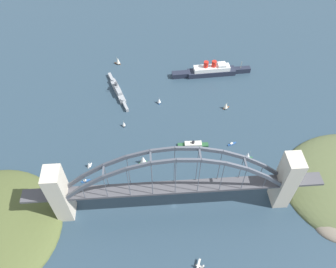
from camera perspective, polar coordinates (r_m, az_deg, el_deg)
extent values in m
plane|color=#283D4C|center=(305.69, 1.05, -12.26)|extent=(1400.00, 1400.00, 0.00)
cube|color=beige|center=(289.64, -18.21, -9.89)|extent=(13.62, 17.68, 61.60)
cube|color=beige|center=(299.70, 19.70, -7.63)|extent=(13.62, 17.68, 61.60)
cube|color=#47474C|center=(278.80, 1.14, -9.20)|extent=(176.10, 12.12, 2.40)
cube|color=#47474C|center=(295.13, -21.79, -9.86)|extent=(24.00, 12.12, 2.40)
cube|color=#47474C|center=(306.93, 22.98, -7.23)|extent=(24.00, 12.12, 2.40)
cube|color=#4C515B|center=(276.68, -16.25, -9.92)|extent=(20.43, 1.80, 18.80)
cube|color=#4C515B|center=(260.70, -12.99, -8.19)|extent=(20.12, 1.80, 15.40)
cube|color=#4C515B|center=(248.90, -9.25, -6.70)|extent=(19.72, 1.80, 11.99)
cube|color=#4C515B|center=(241.38, -5.14, -5.54)|extent=(19.21, 1.80, 8.54)
cube|color=#4C515B|center=(238.22, -0.79, -4.81)|extent=(18.61, 1.80, 5.01)
cube|color=#4C515B|center=(239.42, 3.60, -4.55)|extent=(18.61, 1.80, 5.01)
cube|color=#4C515B|center=(244.91, 7.83, -4.78)|extent=(19.21, 1.80, 8.54)
cube|color=#4C515B|center=(254.58, 11.72, -5.46)|extent=(19.72, 1.80, 11.99)
cube|color=#4C515B|center=(268.26, 15.17, -6.51)|extent=(20.12, 1.80, 15.40)
cube|color=#4C515B|center=(285.82, 18.10, -7.85)|extent=(20.43, 1.80, 18.80)
cube|color=#4C515B|center=(282.35, -15.99, -8.03)|extent=(20.43, 1.80, 18.80)
cube|color=#4C515B|center=(266.72, -12.80, -6.23)|extent=(20.12, 1.80, 15.40)
cube|color=#4C515B|center=(255.19, -9.16, -4.68)|extent=(19.72, 1.80, 11.99)
cube|color=#4C515B|center=(247.87, -5.16, -3.49)|extent=(19.21, 1.80, 8.54)
cube|color=#4C515B|center=(244.79, -0.94, -2.75)|extent=(18.61, 1.80, 5.01)
cube|color=#4C515B|center=(245.95, 3.32, -2.51)|extent=(18.61, 1.80, 5.01)
cube|color=#4C515B|center=(251.30, 7.43, -2.78)|extent=(19.21, 1.80, 8.54)
cube|color=#4C515B|center=(260.73, 11.24, -3.52)|extent=(19.72, 1.80, 11.99)
cube|color=#4C515B|center=(274.11, 14.62, -4.65)|extent=(20.12, 1.80, 15.40)
cube|color=#4C515B|center=(291.31, 17.52, -6.07)|extent=(20.43, 1.80, 18.80)
cube|color=#4C515B|center=(288.51, -17.56, -9.86)|extent=(1.40, 10.90, 1.40)
cube|color=#4C515B|center=(256.95, -11.12, -6.34)|extent=(1.40, 10.90, 1.40)
cube|color=#4C515B|center=(242.12, -3.03, -4.01)|extent=(1.40, 10.90, 1.40)
cube|color=#4C515B|center=(244.47, 5.58, -3.52)|extent=(1.40, 10.90, 1.40)
cube|color=#4C515B|center=(263.53, 13.26, -4.92)|extent=(1.40, 10.90, 1.40)
cube|color=#4C515B|center=(298.25, 19.10, -7.67)|extent=(1.40, 10.90, 1.40)
cylinder|color=#4C515B|center=(274.11, -14.39, -9.83)|extent=(0.56, 0.56, 15.22)
cylinder|color=#4C515B|center=(279.84, -14.18, -7.92)|extent=(0.56, 0.56, 15.22)
cylinder|color=#4C515B|center=(265.50, -10.74, -9.03)|extent=(0.56, 0.56, 28.00)
cylinder|color=#4C515B|center=(271.41, -10.62, -7.07)|extent=(0.56, 0.56, 28.00)
cylinder|color=#4C515B|center=(259.58, -6.85, -8.35)|extent=(0.56, 0.56, 37.12)
cylinder|color=#4C515B|center=(265.62, -6.83, -6.37)|extent=(0.56, 0.56, 37.12)
cylinder|color=#4C515B|center=(256.45, -2.79, -7.84)|extent=(0.56, 0.56, 42.60)
cylinder|color=#4C515B|center=(262.56, -2.88, -5.84)|extent=(0.56, 0.56, 42.60)
cylinder|color=#4C515B|center=(256.15, 1.32, -7.49)|extent=(0.56, 0.56, 44.42)
cylinder|color=#4C515B|center=(262.26, 1.12, -5.51)|extent=(0.56, 0.56, 44.42)
cylinder|color=#4C515B|center=(258.66, 5.39, -7.34)|extent=(0.56, 0.56, 42.60)
cylinder|color=#4C515B|center=(264.73, 5.08, -5.38)|extent=(0.56, 0.56, 42.60)
cylinder|color=#4C515B|center=(263.94, 9.31, -7.37)|extent=(0.56, 0.56, 37.12)
cylinder|color=#4C515B|center=(269.89, 8.91, -5.45)|extent=(0.56, 0.56, 37.12)
cylinder|color=#4C515B|center=(271.88, 13.00, -7.59)|extent=(0.56, 0.56, 28.00)
cylinder|color=#4C515B|center=(277.65, 12.51, -5.72)|extent=(0.56, 0.56, 28.00)
cylinder|color=#4C515B|center=(282.33, 16.38, -7.96)|extent=(0.56, 0.56, 15.22)
cylinder|color=#4C515B|center=(287.89, 15.83, -6.16)|extent=(0.56, 0.56, 15.22)
cube|color=#1E2333|center=(428.99, 7.49, 10.55)|extent=(60.80, 15.81, 6.73)
cube|color=#1E2333|center=(439.55, 12.69, 10.77)|extent=(20.41, 8.05, 6.73)
cube|color=#1E2333|center=(422.00, 2.08, 10.22)|extent=(20.48, 9.46, 6.73)
cube|color=white|center=(425.22, 7.57, 11.19)|extent=(45.67, 13.14, 5.55)
cube|color=white|center=(425.51, 9.29, 11.73)|extent=(10.41, 10.11, 3.20)
cylinder|color=red|center=(421.67, 7.97, 11.93)|extent=(5.78, 5.78, 7.91)
cylinder|color=red|center=(419.46, 6.59, 11.86)|extent=(5.78, 5.78, 7.91)
cylinder|color=tan|center=(433.79, 12.55, 11.62)|extent=(0.50, 0.50, 10.00)
cube|color=gray|center=(404.08, -8.65, 7.30)|extent=(20.56, 42.57, 4.33)
cube|color=gray|center=(383.57, -7.34, 4.71)|extent=(7.58, 14.45, 4.33)
cube|color=gray|center=(425.51, -9.83, 9.62)|extent=(8.14, 14.65, 4.33)
cube|color=gray|center=(401.37, -8.71, 7.74)|extent=(12.15, 21.95, 3.93)
cylinder|color=gray|center=(387.64, -7.81, 5.90)|extent=(4.63, 4.63, 2.20)
cylinder|color=gray|center=(416.65, -9.53, 9.27)|extent=(4.63, 4.63, 2.20)
cylinder|color=gray|center=(396.85, -8.83, 8.49)|extent=(0.60, 0.60, 10.00)
cylinder|color=#4C4C51|center=(401.86, -8.97, 8.55)|extent=(3.64, 3.64, 4.40)
cube|color=#23512D|center=(344.55, 4.35, -1.93)|extent=(19.27, 7.36, 2.05)
cube|color=#23512D|center=(346.12, 6.45, -1.85)|extent=(6.48, 4.99, 2.05)
cube|color=#23512D|center=(343.46, 2.23, -2.01)|extent=(6.50, 5.96, 2.05)
cube|color=beige|center=(342.79, 4.37, -1.69)|extent=(17.65, 6.29, 2.51)
cylinder|color=black|center=(340.89, 4.39, -1.43)|extent=(2.77, 2.77, 2.40)
cylinder|color=#B7B7B2|center=(284.64, 5.48, -21.68)|extent=(6.29, 3.21, 0.90)
cylinder|color=black|center=(283.70, 5.49, -21.61)|extent=(0.14, 0.14, 1.09)
ellipsoid|color=beige|center=(282.07, 5.42, -21.85)|extent=(7.05, 3.73, 1.18)
cylinder|color=black|center=(282.14, 4.74, -21.68)|extent=(1.16, 1.33, 1.12)
cube|color=beige|center=(281.61, 5.24, -21.77)|extent=(6.03, 11.78, 0.20)
cube|color=beige|center=(281.93, 6.09, -22.00)|extent=(2.71, 4.64, 0.12)
cube|color=black|center=(280.78, 6.11, -21.92)|extent=(1.07, 0.52, 1.50)
cube|color=#234C8C|center=(328.06, -14.01, -7.87)|extent=(5.64, 3.70, 0.94)
cube|color=#234C8C|center=(328.00, -13.42, -7.70)|extent=(2.03, 1.68, 0.94)
cube|color=#234C8C|center=(328.15, -14.60, -8.05)|extent=(2.10, 1.91, 0.94)
cube|color=beige|center=(327.23, -14.15, -7.81)|extent=(3.02, 2.47, 1.12)
cube|color=#2D6B3D|center=(331.34, -4.49, -5.03)|extent=(6.88, 5.05, 0.93)
cube|color=#2D6B3D|center=(330.60, -5.16, -5.28)|extent=(2.42, 2.00, 0.93)
cube|color=#2D6B3D|center=(332.14, -3.83, -4.77)|extent=(2.52, 2.24, 0.93)
cylinder|color=tan|center=(326.44, -4.64, -4.44)|extent=(0.16, 0.16, 11.01)
cone|color=white|center=(327.23, -4.34, -4.39)|extent=(7.45, 7.45, 8.81)
cube|color=#234C8C|center=(351.68, 11.01, -1.69)|extent=(6.37, 4.28, 1.13)
cube|color=#234C8C|center=(353.45, 11.55, -1.47)|extent=(2.30, 1.88, 1.13)
cube|color=#234C8C|center=(349.96, 10.47, -1.91)|extent=(2.39, 2.11, 1.13)
cube|color=beige|center=(350.51, 10.94, -1.61)|extent=(3.43, 2.76, 1.09)
cube|color=brown|center=(449.39, -8.71, 11.97)|extent=(5.60, 4.14, 1.09)
cube|color=brown|center=(450.93, -9.11, 12.06)|extent=(1.97, 1.59, 1.09)
cube|color=brown|center=(447.87, -8.31, 11.88)|extent=(2.05, 1.75, 1.09)
cylinder|color=tan|center=(446.46, -8.84, 12.51)|extent=(0.16, 0.16, 9.43)
cone|color=silver|center=(446.07, -8.65, 12.43)|extent=(6.45, 6.45, 7.54)
cube|color=#2D6B3D|center=(343.90, 13.67, -4.00)|extent=(5.56, 2.21, 1.05)
cube|color=#2D6B3D|center=(344.87, 14.26, -3.97)|extent=(1.86, 0.98, 1.05)
cube|color=#2D6B3D|center=(342.96, 13.08, -4.03)|extent=(1.86, 1.17, 1.05)
cylinder|color=tan|center=(339.95, 13.90, -3.46)|extent=(0.16, 0.16, 9.45)
cone|color=white|center=(339.89, 13.63, -3.52)|extent=(5.18, 5.18, 7.56)
cube|color=black|center=(365.84, -7.59, 1.51)|extent=(2.06, 4.02, 0.86)
cube|color=black|center=(367.54, -7.53, 1.80)|extent=(0.87, 1.36, 0.86)
cube|color=black|center=(364.15, -7.64, 1.21)|extent=(1.02, 1.38, 0.86)
cylinder|color=tan|center=(363.37, -7.64, 1.94)|extent=(0.16, 0.16, 6.48)
cone|color=white|center=(362.86, -7.66, 1.77)|extent=(3.93, 3.93, 5.18)
cube|color=silver|center=(337.51, -13.35, -5.35)|extent=(3.33, 4.43, 0.94)
cube|color=silver|center=(338.70, -13.11, -5.00)|extent=(1.28, 1.56, 0.94)
cube|color=silver|center=(336.34, -13.60, -5.69)|extent=(1.41, 1.63, 0.94)
cylinder|color=tan|center=(334.81, -13.43, -4.94)|extent=(0.16, 0.16, 6.24)
cone|color=white|center=(334.54, -13.53, -5.13)|extent=(5.11, 5.11, 5.00)
cube|color=#234C8C|center=(388.43, -1.55, 5.53)|extent=(2.19, 4.59, 0.94)
cube|color=#234C8C|center=(390.63, -1.58, 5.84)|extent=(0.97, 1.54, 0.94)
cube|color=#234C8C|center=(386.25, -1.52, 5.22)|extent=(1.16, 1.54, 0.94)
cylinder|color=tan|center=(385.86, -1.57, 6.01)|extent=(0.16, 0.16, 7.35)
cone|color=white|center=(385.15, -1.55, 5.84)|extent=(4.26, 4.26, 5.88)
cube|color=brown|center=(387.31, 10.02, 4.48)|extent=(5.48, 4.21, 1.00)
cube|color=brown|center=(389.03, 10.41, 4.65)|extent=(1.94, 1.63, 1.00)
cube|color=brown|center=(385.61, 9.63, 4.30)|extent=(2.03, 1.80, 1.00)
cylinder|color=tan|center=(384.19, 10.17, 5.01)|extent=(0.16, 0.16, 8.67)
cone|color=silver|center=(383.74, 9.98, 4.89)|extent=(6.21, 6.21, 6.93)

